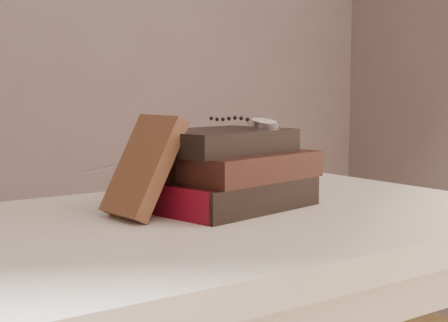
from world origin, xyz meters
TOP-DOWN VIEW (x-y plane):
  - table at (0.00, 0.35)m, footprint 1.00×0.60m
  - book_stack at (0.07, 0.38)m, footprint 0.28×0.22m
  - journal at (-0.08, 0.39)m, footprint 0.11×0.11m
  - pocket_watch at (0.14, 0.39)m, footprint 0.06×0.16m
  - eyeglasses at (-0.03, 0.45)m, footprint 0.13×0.14m

SIDE VIEW (x-z plane):
  - table at x=0.00m, z-range 0.28..1.03m
  - book_stack at x=0.07m, z-range 0.75..0.87m
  - eyeglasses at x=-0.03m, z-range 0.80..0.85m
  - journal at x=-0.08m, z-range 0.75..0.90m
  - pocket_watch at x=0.14m, z-range 0.87..0.89m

